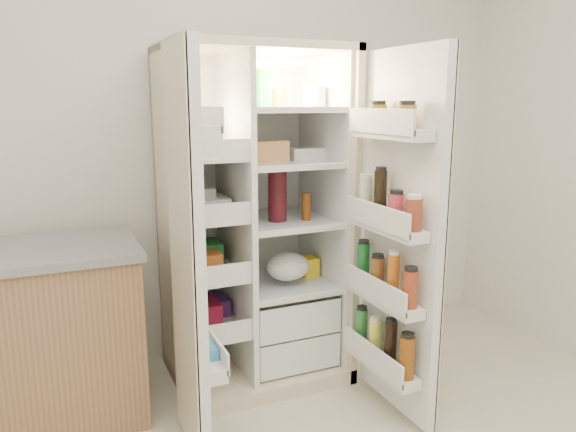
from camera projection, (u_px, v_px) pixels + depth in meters
name	position (u px, v px, depth m)	size (l,w,h in m)	color
wall_back	(206.00, 131.00, 3.15)	(4.00, 0.02, 2.70)	white
refrigerator	(254.00, 244.00, 3.03)	(0.92, 0.70, 1.80)	beige
freezer_door	(188.00, 256.00, 2.25)	(0.15, 0.40, 1.72)	white
fridge_door	(398.00, 241.00, 2.57)	(0.17, 0.58, 1.72)	white
kitchen_counter	(9.00, 341.00, 2.52)	(1.19, 0.63, 0.86)	#966D4B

